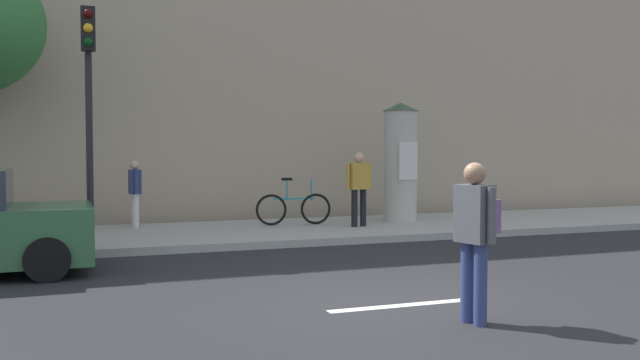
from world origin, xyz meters
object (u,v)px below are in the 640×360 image
traffic_light (89,87)px  pedestrian_in_light_jacket (476,228)px  pedestrian_with_bag (359,183)px  bicycle_leaning (294,208)px  pedestrian_with_backpack (135,189)px  poster_column (400,161)px

traffic_light → pedestrian_in_light_jacket: size_ratio=2.42×
pedestrian_with_bag → bicycle_leaning: 1.64m
pedestrian_in_light_jacket → pedestrian_with_backpack: 9.65m
traffic_light → pedestrian_with_bag: 6.22m
pedestrian_in_light_jacket → bicycle_leaning: size_ratio=0.98×
pedestrian_in_light_jacket → pedestrian_with_bag: (1.98, 7.70, 0.11)m
traffic_light → pedestrian_with_backpack: size_ratio=2.80×
traffic_light → pedestrian_in_light_jacket: (3.78, -6.25, -1.95)m
traffic_light → poster_column: size_ratio=1.45×
poster_column → pedestrian_with_bag: (-1.43, -0.75, -0.47)m
poster_column → pedestrian_with_bag: poster_column is taller
traffic_light → poster_column: bearing=17.0°
poster_column → pedestrian_with_bag: bearing=-152.3°
bicycle_leaning → pedestrian_with_backpack: bearing=168.4°
pedestrian_in_light_jacket → pedestrian_with_bag: bearing=75.6°
pedestrian_in_light_jacket → pedestrian_with_backpack: size_ratio=1.16×
pedestrian_with_backpack → pedestrian_with_bag: 5.01m
poster_column → pedestrian_with_backpack: 6.27m
poster_column → pedestrian_with_backpack: (-6.19, 0.79, -0.60)m
pedestrian_with_bag → bicycle_leaning: size_ratio=0.95×
poster_column → bicycle_leaning: poster_column is taller
pedestrian_with_bag → pedestrian_with_backpack: bearing=162.1°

